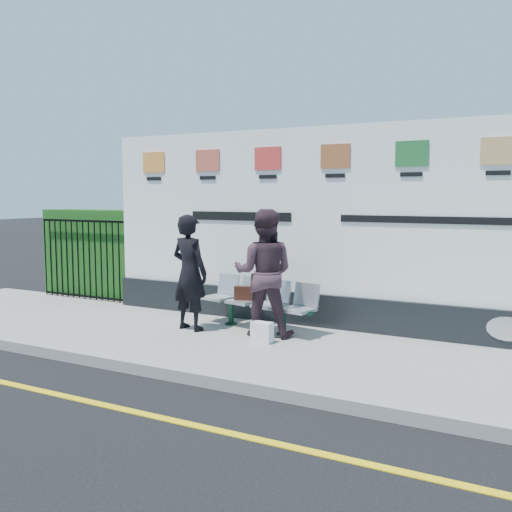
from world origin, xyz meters
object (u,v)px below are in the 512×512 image
Objects in this scene: bench at (256,315)px; woman_left at (190,272)px; billboard at (336,241)px; woman_right at (264,273)px.

woman_left is at bearing -138.77° from bench.
bench is (-0.99, -0.67, -1.10)m from billboard.
woman_left is (-0.85, -0.48, 0.65)m from bench.
billboard is at bearing -138.91° from woman_left.
billboard is 4.68× the size of woman_left.
woman_left is 0.95× the size of woman_right.
bench is at bearing -64.48° from woman_right.
bench is at bearing -146.15° from billboard.
bench is 1.12× the size of woman_left.
bench is at bearing -141.25° from woman_left.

